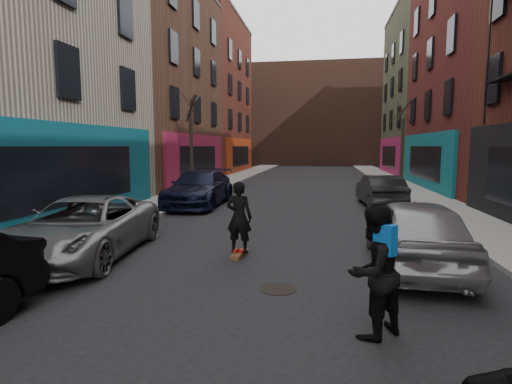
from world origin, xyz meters
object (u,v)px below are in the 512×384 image
(tree_left_far, at_px, (191,134))
(tree_right_far, at_px, (403,133))
(manhole, at_px, (278,289))
(pedestrian, at_px, (373,271))
(skateboarder, at_px, (239,217))
(skateboard, at_px, (239,254))
(parked_left_far, at_px, (83,228))
(parked_right_far, at_px, (415,232))
(parked_right_end, at_px, (380,191))
(parked_left_end, at_px, (199,188))

(tree_left_far, xyz_separation_m, tree_right_far, (12.40, 6.00, 0.15))
(manhole, bearing_deg, pedestrian, -47.13)
(skateboarder, relative_size, manhole, 2.52)
(skateboard, relative_size, skateboarder, 0.45)
(tree_left_far, height_order, parked_left_far, tree_left_far)
(skateboard, xyz_separation_m, manhole, (1.20, -2.10, -0.04))
(tree_right_far, distance_m, skateboarder, 19.67)
(skateboard, height_order, skateboarder, skateboarder)
(parked_right_far, height_order, parked_right_end, parked_right_far)
(tree_right_far, bearing_deg, parked_right_end, -105.58)
(parked_left_far, relative_size, parked_left_end, 0.95)
(parked_right_far, relative_size, manhole, 6.64)
(parked_right_end, distance_m, pedestrian, 12.99)
(tree_right_far, distance_m, manhole, 21.40)
(tree_right_far, relative_size, skateboard, 8.50)
(parked_right_end, height_order, skateboard, parked_right_end)
(parked_left_end, distance_m, pedestrian, 13.33)
(tree_right_far, height_order, parked_right_end, tree_right_far)
(tree_left_far, distance_m, tree_right_far, 13.78)
(skateboard, distance_m, skateboarder, 0.93)
(skateboarder, bearing_deg, parked_left_far, 16.78)
(tree_right_far, height_order, manhole, tree_right_far)
(parked_right_far, bearing_deg, skateboard, -0.66)
(parked_left_far, xyz_separation_m, parked_right_far, (7.80, 0.51, 0.06))
(parked_right_far, bearing_deg, manhole, 35.73)
(parked_left_far, distance_m, parked_right_end, 12.81)
(parked_left_end, height_order, skateboarder, skateboarder)
(parked_right_far, xyz_separation_m, pedestrian, (-1.32, -3.58, 0.16))
(tree_left_far, bearing_deg, parked_right_far, -52.74)
(tree_right_far, bearing_deg, parked_right_far, -99.28)
(tree_right_far, bearing_deg, pedestrian, -101.15)
(skateboard, bearing_deg, parked_left_end, 120.56)
(parked_left_end, relative_size, manhole, 7.93)
(parked_left_end, relative_size, pedestrian, 2.94)
(tree_left_far, height_order, skateboarder, tree_left_far)
(parked_left_far, height_order, parked_left_end, parked_left_end)
(parked_left_far, bearing_deg, skateboard, 3.79)
(parked_left_end, xyz_separation_m, manhole, (4.77, -10.09, -0.80))
(parked_right_end, height_order, manhole, parked_right_end)
(tree_right_far, height_order, parked_left_end, tree_right_far)
(tree_left_far, relative_size, parked_left_far, 1.24)
(parked_left_far, height_order, manhole, parked_left_far)
(parked_left_far, distance_m, parked_right_far, 7.82)
(parked_left_far, xyz_separation_m, parked_right_end, (8.27, 9.79, -0.02))
(parked_left_end, bearing_deg, tree_right_far, 42.92)
(tree_right_far, relative_size, parked_left_end, 1.23)
(pedestrian, bearing_deg, tree_right_far, -145.29)
(tree_right_far, xyz_separation_m, manhole, (-5.86, -20.28, -3.52))
(skateboarder, height_order, manhole, skateboarder)
(pedestrian, bearing_deg, manhole, -91.27)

